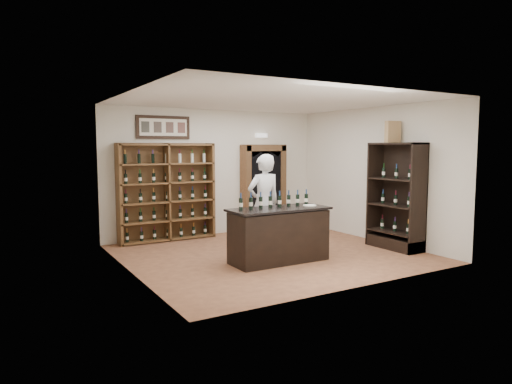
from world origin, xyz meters
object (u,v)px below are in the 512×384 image
(wine_shelf, at_px, (167,192))
(tasting_counter, at_px, (279,235))
(shopkeeper, at_px, (264,203))
(wine_crate, at_px, (393,132))
(side_cabinet, at_px, (396,212))
(counter_bottle_0, at_px, (241,204))

(wine_shelf, xyz_separation_m, tasting_counter, (1.10, -2.93, -0.61))
(wine_shelf, bearing_deg, shopkeeper, -58.49)
(tasting_counter, bearing_deg, wine_crate, -2.96)
(side_cabinet, xyz_separation_m, wine_crate, (-0.00, 0.16, 1.67))
(tasting_counter, relative_size, counter_bottle_0, 6.27)
(wine_shelf, relative_size, tasting_counter, 1.17)
(wine_shelf, xyz_separation_m, wine_crate, (3.82, -3.07, 1.32))
(wine_shelf, bearing_deg, counter_bottle_0, -82.25)
(tasting_counter, relative_size, side_cabinet, 0.85)
(wine_shelf, distance_m, wine_crate, 5.08)
(side_cabinet, relative_size, wine_crate, 4.94)
(counter_bottle_0, height_order, shopkeeper, shopkeeper)
(wine_shelf, distance_m, shopkeeper, 2.46)
(counter_bottle_0, bearing_deg, wine_crate, -4.65)
(counter_bottle_0, distance_m, shopkeeper, 1.15)
(counter_bottle_0, bearing_deg, shopkeeper, 37.54)
(wine_shelf, xyz_separation_m, counter_bottle_0, (0.38, -2.79, 0.01))
(counter_bottle_0, xyz_separation_m, wine_crate, (3.44, -0.28, 1.32))
(wine_shelf, distance_m, counter_bottle_0, 2.82)
(wine_shelf, relative_size, counter_bottle_0, 7.33)
(wine_shelf, xyz_separation_m, shopkeeper, (1.29, -2.10, -0.12))
(tasting_counter, bearing_deg, side_cabinet, -6.28)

